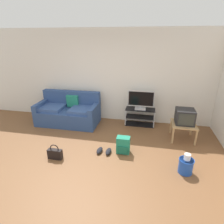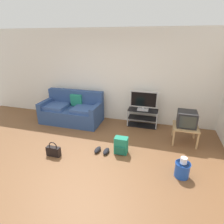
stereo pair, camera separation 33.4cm
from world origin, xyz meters
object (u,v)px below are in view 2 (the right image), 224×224
at_px(couch, 72,111).
at_px(sneakers_pair, 102,151).
at_px(crt_tv, 187,119).
at_px(cleaning_bucket, 182,169).
at_px(backpack, 121,145).
at_px(tv_stand, 142,118).
at_px(handbag, 53,151).
at_px(side_table, 185,128).
at_px(flat_tv, 143,101).

height_order(couch, sneakers_pair, couch).
relative_size(couch, crt_tv, 4.11).
relative_size(couch, sneakers_pair, 5.35).
xyz_separation_m(cleaning_bucket, sneakers_pair, (-1.69, 0.33, -0.13)).
xyz_separation_m(backpack, sneakers_pair, (-0.42, -0.10, -0.14)).
relative_size(tv_stand, backpack, 2.20).
bearing_deg(sneakers_pair, crt_tv, 29.22).
height_order(couch, tv_stand, couch).
bearing_deg(handbag, sneakers_pair, 23.03).
relative_size(couch, side_table, 3.04).
xyz_separation_m(side_table, crt_tv, (0.00, 0.02, 0.24)).
relative_size(tv_stand, cleaning_bucket, 2.06).
relative_size(couch, handbag, 5.23).
xyz_separation_m(flat_tv, handbag, (-1.67, -2.04, -0.65)).
bearing_deg(backpack, side_table, 43.45).
height_order(handbag, cleaning_bucket, cleaning_bucket).
xyz_separation_m(couch, handbag, (0.45, -1.79, -0.22)).
bearing_deg(handbag, flat_tv, 50.65).
xyz_separation_m(backpack, handbag, (-1.40, -0.51, -0.07)).
height_order(side_table, sneakers_pair, side_table).
height_order(side_table, crt_tv, crt_tv).
relative_size(crt_tv, handbag, 1.27).
xyz_separation_m(tv_stand, cleaning_bucket, (0.99, -1.98, -0.08)).
bearing_deg(tv_stand, flat_tv, -90.00).
distance_m(flat_tv, cleaning_bucket, 2.28).
xyz_separation_m(crt_tv, cleaning_bucket, (-0.13, -1.35, -0.45)).
distance_m(crt_tv, backpack, 1.72).
distance_m(tv_stand, sneakers_pair, 1.80).
bearing_deg(backpack, handbag, -149.17).
bearing_deg(backpack, cleaning_bucket, -8.28).
xyz_separation_m(tv_stand, handbag, (-1.67, -2.06, -0.13)).
distance_m(crt_tv, cleaning_bucket, 1.43).
bearing_deg(couch, backpack, -34.68).
bearing_deg(backpack, tv_stand, 90.52).
bearing_deg(handbag, backpack, 20.22).
bearing_deg(side_table, flat_tv, 150.73).
distance_m(backpack, sneakers_pair, 0.46).
bearing_deg(cleaning_bucket, flat_tv, 116.86).
xyz_separation_m(crt_tv, sneakers_pair, (-1.82, -1.02, -0.57)).
bearing_deg(flat_tv, tv_stand, 90.00).
height_order(tv_stand, crt_tv, crt_tv).
bearing_deg(sneakers_pair, flat_tv, 66.80).
bearing_deg(handbag, crt_tv, 27.13).
bearing_deg(sneakers_pair, handbag, -156.97).
relative_size(handbag, cleaning_bucket, 0.83).
relative_size(backpack, sneakers_pair, 1.15).
bearing_deg(flat_tv, couch, -173.25).
bearing_deg(sneakers_pair, couch, 135.97).
bearing_deg(cleaning_bucket, handbag, -178.27).
relative_size(couch, backpack, 4.64).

